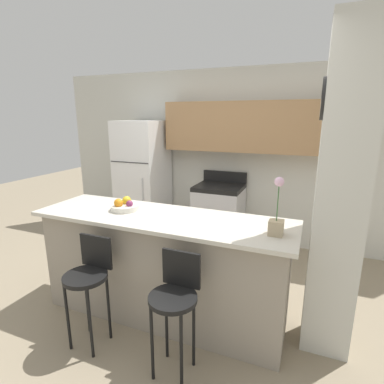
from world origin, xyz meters
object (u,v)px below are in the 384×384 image
(fruit_bowl, at_px, (125,206))
(bar_stool_left, at_px, (89,277))
(orchid_vase, at_px, (277,218))
(refrigerator, at_px, (143,180))
(stove_range, at_px, (219,215))
(bar_stool_right, at_px, (175,298))

(fruit_bowl, bearing_deg, bar_stool_left, -88.17)
(orchid_vase, xyz_separation_m, fruit_bowl, (-1.41, 0.09, -0.09))
(refrigerator, bearing_deg, fruit_bowl, -64.08)
(refrigerator, relative_size, orchid_vase, 4.08)
(bar_stool_left, height_order, orchid_vase, orchid_vase)
(fruit_bowl, bearing_deg, stove_range, 76.85)
(refrigerator, height_order, bar_stool_left, refrigerator)
(refrigerator, bearing_deg, orchid_vase, -38.52)
(refrigerator, height_order, stove_range, refrigerator)
(orchid_vase, bearing_deg, bar_stool_right, -142.21)
(refrigerator, height_order, bar_stool_right, refrigerator)
(refrigerator, relative_size, fruit_bowl, 6.91)
(bar_stool_right, xyz_separation_m, fruit_bowl, (-0.80, 0.57, 0.44))
(bar_stool_left, distance_m, orchid_vase, 1.57)
(bar_stool_left, xyz_separation_m, fruit_bowl, (-0.02, 0.57, 0.44))
(stove_range, height_order, orchid_vase, orchid_vase)
(bar_stool_left, relative_size, bar_stool_right, 1.00)
(stove_range, xyz_separation_m, bar_stool_right, (0.39, -2.33, 0.15))
(orchid_vase, height_order, fruit_bowl, orchid_vase)
(bar_stool_left, relative_size, fruit_bowl, 3.51)
(refrigerator, distance_m, bar_stool_right, 2.79)
(bar_stool_left, height_order, bar_stool_right, same)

